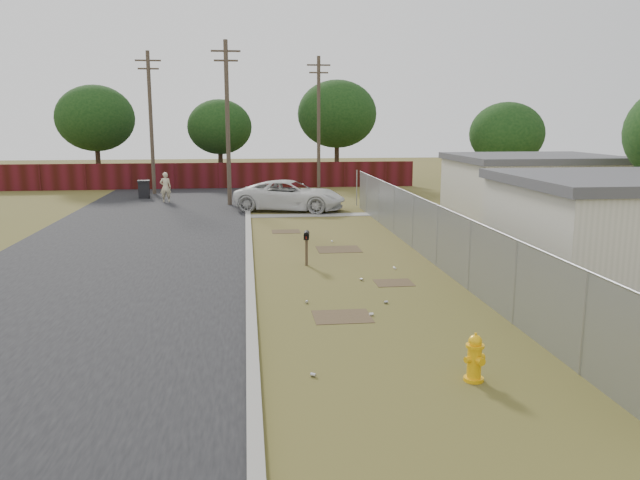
{
  "coord_description": "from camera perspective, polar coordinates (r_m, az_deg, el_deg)",
  "views": [
    {
      "loc": [
        -3.05,
        -19.38,
        4.69
      ],
      "look_at": [
        -0.84,
        -0.77,
        1.1
      ],
      "focal_mm": 35.0,
      "sensor_mm": 36.0,
      "label": 1
    }
  ],
  "objects": [
    {
      "name": "trash_bin",
      "position": [
        39.89,
        -15.79,
        4.51
      ],
      "size": [
        0.77,
        0.79,
        1.1
      ],
      "color": "black",
      "rests_on": "ground"
    },
    {
      "name": "ground",
      "position": [
        20.17,
        2.12,
        -2.61
      ],
      "size": [
        120.0,
        120.0,
        0.0
      ],
      "primitive_type": "plane",
      "color": "brown",
      "rests_on": "ground"
    },
    {
      "name": "privacy_fence",
      "position": [
        44.64,
        -10.58,
        5.8
      ],
      "size": [
        30.0,
        0.12,
        1.8
      ],
      "primitive_type": "cube",
      "color": "#4E1017",
      "rests_on": "ground"
    },
    {
      "name": "mailbox",
      "position": [
        20.4,
        -1.24,
        0.15
      ],
      "size": [
        0.23,
        0.5,
        1.14
      ],
      "color": "brown",
      "rests_on": "ground"
    },
    {
      "name": "horizon_trees",
      "position": [
        43.11,
        -1.61,
        10.76
      ],
      "size": [
        33.32,
        31.94,
        7.78
      ],
      "color": "#382719",
      "rests_on": "ground"
    },
    {
      "name": "pickup_truck",
      "position": [
        33.09,
        -2.73,
        4.09
      ],
      "size": [
        6.31,
        4.3,
        1.6
      ],
      "primitive_type": "imported",
      "rotation": [
        0.0,
        0.0,
        1.26
      ],
      "color": "silver",
      "rests_on": "ground"
    },
    {
      "name": "houses",
      "position": [
        26.06,
        22.63,
        3.12
      ],
      "size": [
        9.3,
        17.24,
        3.1
      ],
      "color": "beige",
      "rests_on": "ground"
    },
    {
      "name": "chainlink_fence",
      "position": [
        21.67,
        9.9,
        0.34
      ],
      "size": [
        0.1,
        27.06,
        2.02
      ],
      "color": "gray",
      "rests_on": "ground"
    },
    {
      "name": "fire_hydrant",
      "position": [
        11.9,
        13.96,
        -10.47
      ],
      "size": [
        0.47,
        0.47,
        0.92
      ],
      "color": "#F1AF0C",
      "rests_on": "ground"
    },
    {
      "name": "street",
      "position": [
        28.07,
        -14.26,
        0.93
      ],
      "size": [
        15.1,
        60.0,
        0.12
      ],
      "color": "black",
      "rests_on": "ground"
    },
    {
      "name": "utility_poles",
      "position": [
        40.05,
        -7.78,
        10.76
      ],
      "size": [
        12.6,
        8.24,
        9.0
      ],
      "color": "brown",
      "rests_on": "ground"
    },
    {
      "name": "pedestrian",
      "position": [
        37.5,
        -13.94,
        4.7
      ],
      "size": [
        0.65,
        0.43,
        1.76
      ],
      "primitive_type": "imported",
      "rotation": [
        0.0,
        0.0,
        3.16
      ],
      "color": "beige",
      "rests_on": "ground"
    },
    {
      "name": "scattered_litter",
      "position": [
        17.58,
        3.09,
        -4.51
      ],
      "size": [
        3.63,
        13.05,
        0.07
      ],
      "color": "silver",
      "rests_on": "ground"
    }
  ]
}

